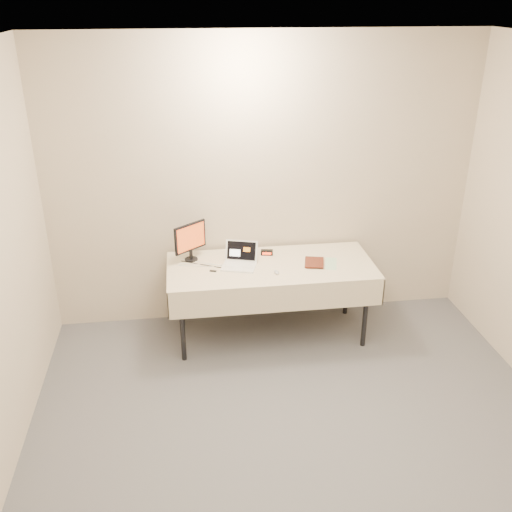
{
  "coord_description": "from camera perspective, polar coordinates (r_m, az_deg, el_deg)",
  "views": [
    {
      "loc": [
        -0.77,
        -2.51,
        2.97
      ],
      "look_at": [
        -0.14,
        1.99,
        0.86
      ],
      "focal_mm": 40.0,
      "sensor_mm": 36.0,
      "label": 1
    }
  ],
  "objects": [
    {
      "name": "table",
      "position": [
        5.16,
        1.49,
        -1.51
      ],
      "size": [
        1.86,
        0.81,
        0.74
      ],
      "color": "black",
      "rests_on": "ground"
    },
    {
      "name": "monitor",
      "position": [
        5.18,
        -6.6,
        1.71
      ],
      "size": [
        0.28,
        0.23,
        0.35
      ],
      "rotation": [
        0.0,
        0.0,
        0.67
      ],
      "color": "black",
      "rests_on": "table"
    },
    {
      "name": "usb_dongle",
      "position": [
        5.02,
        -4.32,
        -1.51
      ],
      "size": [
        0.06,
        0.04,
        0.01
      ],
      "primitive_type": "cube",
      "rotation": [
        0.0,
        0.0,
        -0.35
      ],
      "color": "black",
      "rests_on": "table"
    },
    {
      "name": "book",
      "position": [
        5.13,
        4.96,
        0.39
      ],
      "size": [
        0.17,
        0.06,
        0.23
      ],
      "primitive_type": "imported",
      "rotation": [
        0.0,
        0.0,
        -0.24
      ],
      "color": "maroon",
      "rests_on": "table"
    },
    {
      "name": "clicker",
      "position": [
        4.98,
        2.06,
        -1.6
      ],
      "size": [
        0.05,
        0.09,
        0.02
      ],
      "primitive_type": "ellipsoid",
      "rotation": [
        0.0,
        0.0,
        0.12
      ],
      "color": "#B5B5B7",
      "rests_on": "table"
    },
    {
      "name": "paper_form",
      "position": [
        5.2,
        7.49,
        -0.76
      ],
      "size": [
        0.17,
        0.28,
        0.0
      ],
      "primitive_type": "cube",
      "rotation": [
        0.0,
        0.0,
        -0.27
      ],
      "color": "#ABD7AC",
      "rests_on": "table"
    },
    {
      "name": "laptop",
      "position": [
        5.11,
        -1.61,
        -0.41
      ],
      "size": [
        0.36,
        0.35,
        0.2
      ],
      "rotation": [
        0.0,
        0.0,
        -0.3
      ],
      "color": "white",
      "rests_on": "table"
    },
    {
      "name": "alarm_clock",
      "position": [
        5.32,
        1.09,
        0.36
      ],
      "size": [
        0.12,
        0.06,
        0.05
      ],
      "rotation": [
        0.0,
        0.0,
        -0.16
      ],
      "color": "black",
      "rests_on": "table"
    },
    {
      "name": "back_wall",
      "position": [
        5.32,
        0.78,
        7.18
      ],
      "size": [
        4.0,
        0.1,
        2.7
      ],
      "primitive_type": "cube",
      "color": "beige",
      "rests_on": "ground"
    },
    {
      "name": "ground",
      "position": [
        3.96,
        6.55,
        -23.83
      ],
      "size": [
        5.0,
        5.0,
        0.0
      ],
      "primitive_type": "plane",
      "color": "#525258",
      "rests_on": "ground"
    }
  ]
}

